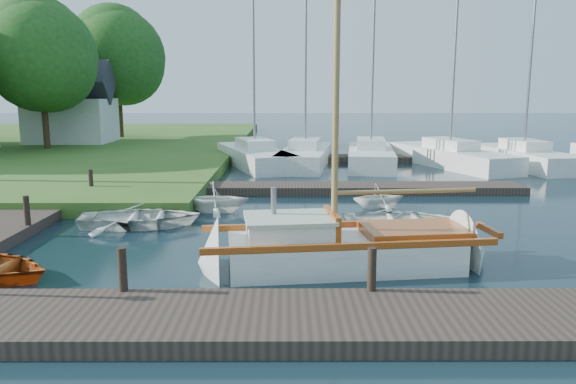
{
  "coord_description": "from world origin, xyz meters",
  "views": [
    {
      "loc": [
        -0.04,
        -14.69,
        3.89
      ],
      "look_at": [
        0.0,
        0.0,
        1.2
      ],
      "focal_mm": 35.0,
      "sensor_mm": 36.0,
      "label": 1
    }
  ],
  "objects_px": {
    "marina_boat_3": "(450,155)",
    "marina_boat_2": "(371,155)",
    "mooring_post_1": "(122,269)",
    "marina_boat_0": "(255,155)",
    "tender_d": "(379,194)",
    "tree_3": "(41,55)",
    "tender_c": "(400,216)",
    "marina_boat_4": "(524,156)",
    "mooring_post_5": "(91,181)",
    "tender_b": "(216,195)",
    "sailboat": "(350,252)",
    "mooring_post_2": "(372,269)",
    "house_c": "(71,110)",
    "tender_a": "(140,214)",
    "tree_7": "(117,56)",
    "mooring_post_4": "(27,210)",
    "marina_boat_1": "(305,155)"
  },
  "relations": [
    {
      "from": "marina_boat_3",
      "to": "marina_boat_2",
      "type": "bearing_deg",
      "value": 67.77
    },
    {
      "from": "mooring_post_1",
      "to": "marina_boat_0",
      "type": "height_order",
      "value": "marina_boat_0"
    },
    {
      "from": "tender_d",
      "to": "tree_3",
      "type": "relative_size",
      "value": 0.2
    },
    {
      "from": "tender_c",
      "to": "marina_boat_4",
      "type": "bearing_deg",
      "value": -34.77
    },
    {
      "from": "marina_boat_3",
      "to": "marina_boat_0",
      "type": "bearing_deg",
      "value": 69.57
    },
    {
      "from": "mooring_post_5",
      "to": "marina_boat_2",
      "type": "xyz_separation_m",
      "value": [
        11.3,
        9.1,
        -0.13
      ]
    },
    {
      "from": "tender_b",
      "to": "marina_boat_4",
      "type": "relative_size",
      "value": 0.19
    },
    {
      "from": "marina_boat_2",
      "to": "sailboat",
      "type": "bearing_deg",
      "value": 177.09
    },
    {
      "from": "tender_c",
      "to": "marina_boat_3",
      "type": "relative_size",
      "value": 0.25
    },
    {
      "from": "mooring_post_2",
      "to": "house_c",
      "type": "bearing_deg",
      "value": 119.86
    },
    {
      "from": "mooring_post_1",
      "to": "tree_3",
      "type": "height_order",
      "value": "tree_3"
    },
    {
      "from": "mooring_post_5",
      "to": "marina_boat_4",
      "type": "height_order",
      "value": "marina_boat_4"
    },
    {
      "from": "tender_a",
      "to": "tender_c",
      "type": "distance_m",
      "value": 7.46
    },
    {
      "from": "mooring_post_2",
      "to": "marina_boat_0",
      "type": "distance_m",
      "value": 19.28
    },
    {
      "from": "house_c",
      "to": "tender_c",
      "type": "bearing_deg",
      "value": -50.82
    },
    {
      "from": "tree_3",
      "to": "tree_7",
      "type": "distance_m",
      "value": 8.26
    },
    {
      "from": "tender_c",
      "to": "marina_boat_2",
      "type": "relative_size",
      "value": 0.31
    },
    {
      "from": "mooring_post_1",
      "to": "marina_boat_4",
      "type": "height_order",
      "value": "marina_boat_4"
    },
    {
      "from": "mooring_post_1",
      "to": "marina_boat_4",
      "type": "xyz_separation_m",
      "value": [
        14.97,
        18.5,
        -0.12
      ]
    },
    {
      "from": "mooring_post_5",
      "to": "tender_c",
      "type": "relative_size",
      "value": 0.25
    },
    {
      "from": "marina_boat_2",
      "to": "tree_7",
      "type": "relative_size",
      "value": 1.09
    },
    {
      "from": "tender_d",
      "to": "tree_7",
      "type": "bearing_deg",
      "value": 19.09
    },
    {
      "from": "tender_d",
      "to": "mooring_post_1",
      "type": "bearing_deg",
      "value": 130.26
    },
    {
      "from": "tender_a",
      "to": "marina_boat_0",
      "type": "relative_size",
      "value": 0.3
    },
    {
      "from": "mooring_post_2",
      "to": "tender_a",
      "type": "bearing_deg",
      "value": 133.45
    },
    {
      "from": "marina_boat_0",
      "to": "marina_boat_3",
      "type": "relative_size",
      "value": 0.9
    },
    {
      "from": "mooring_post_2",
      "to": "tender_c",
      "type": "bearing_deg",
      "value": 74.02
    },
    {
      "from": "mooring_post_4",
      "to": "tender_b",
      "type": "distance_m",
      "value": 5.58
    },
    {
      "from": "tender_c",
      "to": "mooring_post_4",
      "type": "bearing_deg",
      "value": 95.19
    },
    {
      "from": "tender_b",
      "to": "marina_boat_4",
      "type": "xyz_separation_m",
      "value": [
        14.26,
        10.51,
        0.03
      ]
    },
    {
      "from": "mooring_post_2",
      "to": "mooring_post_5",
      "type": "height_order",
      "value": "same"
    },
    {
      "from": "sailboat",
      "to": "marina_boat_0",
      "type": "relative_size",
      "value": 0.87
    },
    {
      "from": "marina_boat_1",
      "to": "marina_boat_4",
      "type": "bearing_deg",
      "value": -84.78
    },
    {
      "from": "marina_boat_0",
      "to": "marina_boat_4",
      "type": "xyz_separation_m",
      "value": [
        13.64,
        -0.52,
        0.0
      ]
    },
    {
      "from": "house_c",
      "to": "tree_7",
      "type": "xyz_separation_m",
      "value": [
        2.0,
        4.05,
        3.62
      ]
    },
    {
      "from": "mooring_post_2",
      "to": "marina_boat_2",
      "type": "distance_m",
      "value": 19.3
    },
    {
      "from": "mooring_post_5",
      "to": "house_c",
      "type": "xyz_separation_m",
      "value": [
        -7.0,
        17.0,
        1.88
      ]
    },
    {
      "from": "mooring_post_2",
      "to": "mooring_post_4",
      "type": "distance_m",
      "value": 9.86
    },
    {
      "from": "marina_boat_3",
      "to": "house_c",
      "type": "relative_size",
      "value": 2.39
    },
    {
      "from": "tender_c",
      "to": "tender_d",
      "type": "bearing_deg",
      "value": 3.59
    },
    {
      "from": "marina_boat_1",
      "to": "marina_boat_3",
      "type": "bearing_deg",
      "value": -82.92
    },
    {
      "from": "marina_boat_0",
      "to": "tender_a",
      "type": "bearing_deg",
      "value": 149.78
    },
    {
      "from": "mooring_post_4",
      "to": "tender_a",
      "type": "relative_size",
      "value": 0.23
    },
    {
      "from": "mooring_post_4",
      "to": "tender_a",
      "type": "xyz_separation_m",
      "value": [
        2.74,
        1.08,
        -0.34
      ]
    },
    {
      "from": "sailboat",
      "to": "marina_boat_4",
      "type": "xyz_separation_m",
      "value": [
        10.6,
        16.19,
        0.23
      ]
    },
    {
      "from": "mooring_post_2",
      "to": "marina_boat_4",
      "type": "relative_size",
      "value": 0.07
    },
    {
      "from": "house_c",
      "to": "tree_7",
      "type": "height_order",
      "value": "tree_7"
    },
    {
      "from": "mooring_post_5",
      "to": "marina_boat_1",
      "type": "height_order",
      "value": "marina_boat_1"
    },
    {
      "from": "sailboat",
      "to": "tender_c",
      "type": "bearing_deg",
      "value": 56.21
    },
    {
      "from": "marina_boat_0",
      "to": "house_c",
      "type": "bearing_deg",
      "value": 38.15
    }
  ]
}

